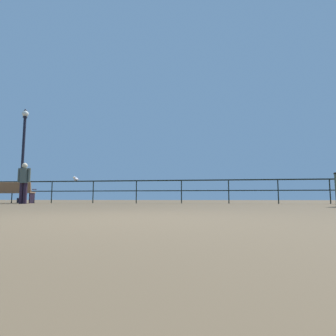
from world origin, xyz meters
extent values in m
plane|color=brown|center=(0.00, 0.00, 0.00)|extent=(60.00, 60.00, 0.00)
cube|color=black|center=(0.00, 8.80, 0.96)|extent=(19.37, 0.05, 0.05)
cube|color=black|center=(0.00, 8.80, 0.53)|extent=(19.37, 0.04, 0.04)
cylinder|color=black|center=(-7.75, 8.80, 0.48)|extent=(0.04, 0.04, 0.96)
cylinder|color=black|center=(-5.81, 8.80, 0.48)|extent=(0.04, 0.04, 0.96)
cylinder|color=black|center=(-3.87, 8.80, 0.48)|extent=(0.04, 0.04, 0.96)
cylinder|color=black|center=(-1.94, 8.80, 0.48)|extent=(0.04, 0.04, 0.96)
cylinder|color=black|center=(0.00, 8.80, 0.48)|extent=(0.04, 0.04, 0.96)
cylinder|color=black|center=(1.94, 8.80, 0.48)|extent=(0.04, 0.04, 0.96)
cylinder|color=black|center=(3.87, 8.80, 0.48)|extent=(0.04, 0.04, 0.96)
cylinder|color=black|center=(5.81, 8.80, 0.48)|extent=(0.04, 0.04, 0.96)
cube|color=brown|center=(-7.18, 8.12, 0.45)|extent=(1.78, 0.57, 0.05)
cube|color=brown|center=(-7.16, 7.93, 0.67)|extent=(1.76, 0.27, 0.44)
cube|color=black|center=(-6.35, 8.19, 0.23)|extent=(0.07, 0.39, 0.45)
cube|color=black|center=(-6.36, 8.35, 0.59)|extent=(0.06, 0.30, 0.04)
cylinder|color=black|center=(-7.45, 8.99, 0.11)|extent=(0.29, 0.29, 0.22)
cylinder|color=black|center=(-7.45, 8.99, 2.12)|extent=(0.12, 0.12, 3.79)
cylinder|color=black|center=(-7.45, 8.99, 4.04)|extent=(0.19, 0.19, 0.06)
sphere|color=silver|center=(-7.45, 8.99, 4.22)|extent=(0.29, 0.29, 0.29)
cone|color=black|center=(-7.45, 8.99, 4.41)|extent=(0.15, 0.15, 0.10)
cylinder|color=black|center=(-6.09, 7.14, 0.40)|extent=(0.14, 0.14, 0.80)
cylinder|color=black|center=(-5.94, 7.15, 0.40)|extent=(0.14, 0.14, 0.80)
cylinder|color=#45514A|center=(-6.01, 7.14, 1.09)|extent=(0.31, 0.31, 0.58)
cylinder|color=#45514A|center=(-6.22, 7.13, 1.11)|extent=(0.10, 0.10, 0.55)
cylinder|color=#45514A|center=(-5.81, 7.16, 1.11)|extent=(0.10, 0.10, 0.55)
sphere|color=beige|center=(-6.01, 7.14, 1.49)|extent=(0.21, 0.21, 0.21)
ellipsoid|color=white|center=(-4.69, 8.80, 1.06)|extent=(0.18, 0.27, 0.14)
ellipsoid|color=gray|center=(-4.69, 8.80, 1.08)|extent=(0.14, 0.24, 0.05)
sphere|color=white|center=(-4.70, 8.69, 1.12)|extent=(0.11, 0.11, 0.11)
cone|color=yellow|center=(-4.71, 8.62, 1.12)|extent=(0.05, 0.06, 0.04)
cube|color=gray|center=(-4.67, 8.94, 1.06)|extent=(0.07, 0.10, 0.02)
camera|label=1|loc=(1.00, -2.71, 0.22)|focal=29.45mm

